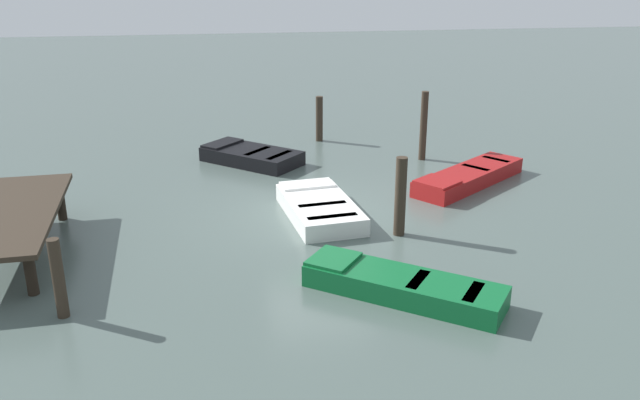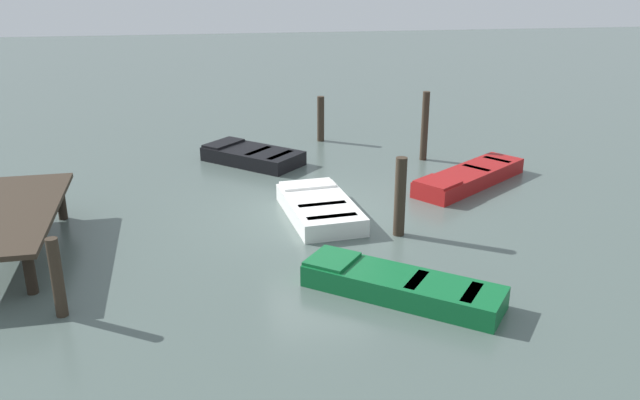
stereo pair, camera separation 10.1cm
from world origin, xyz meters
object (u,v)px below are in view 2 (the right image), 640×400
(rowboat_black, at_px, (252,155))
(rowboat_green, at_px, (400,285))
(rowboat_red, at_px, (469,177))
(rowboat_white, at_px, (319,208))
(dock_segment, at_px, (13,216))
(mooring_piling_mid_right, at_px, (400,197))
(mooring_piling_far_right, at_px, (57,278))
(mooring_piling_near_right, at_px, (321,119))
(mooring_piling_center, at_px, (425,126))

(rowboat_black, bearing_deg, rowboat_green, 145.90)
(rowboat_green, distance_m, rowboat_red, 6.64)
(rowboat_white, height_order, rowboat_green, same)
(rowboat_white, xyz_separation_m, rowboat_green, (-4.02, -0.82, -0.00))
(dock_segment, relative_size, mooring_piling_mid_right, 2.69)
(mooring_piling_far_right, height_order, mooring_piling_mid_right, mooring_piling_mid_right)
(rowboat_black, distance_m, mooring_piling_near_right, 3.22)
(dock_segment, relative_size, rowboat_black, 1.54)
(rowboat_black, height_order, rowboat_red, same)
(dock_segment, xyz_separation_m, mooring_piling_center, (5.19, -10.09, 0.19))
(rowboat_green, xyz_separation_m, mooring_piling_far_right, (0.22, 5.78, 0.49))
(rowboat_red, bearing_deg, rowboat_white, -15.82)
(dock_segment, distance_m, rowboat_black, 7.61)
(rowboat_green, xyz_separation_m, rowboat_red, (5.68, -3.44, -0.00))
(rowboat_black, xyz_separation_m, rowboat_red, (-2.90, -5.54, -0.00))
(mooring_piling_near_right, relative_size, mooring_piling_center, 0.72)
(mooring_piling_far_right, bearing_deg, rowboat_green, -92.15)
(rowboat_red, height_order, mooring_piling_far_right, mooring_piling_far_right)
(rowboat_green, xyz_separation_m, mooring_piling_center, (8.11, -2.93, 0.80))
(rowboat_white, bearing_deg, rowboat_black, 9.04)
(rowboat_black, bearing_deg, mooring_piling_center, -143.19)
(mooring_piling_mid_right, distance_m, mooring_piling_center, 5.85)
(rowboat_green, distance_m, rowboat_black, 8.83)
(mooring_piling_mid_right, bearing_deg, mooring_piling_near_right, 3.26)
(dock_segment, distance_m, mooring_piling_center, 11.35)
(rowboat_green, relative_size, rowboat_black, 1.13)
(dock_segment, relative_size, mooring_piling_far_right, 3.33)
(rowboat_red, bearing_deg, mooring_piling_mid_right, 10.40)
(mooring_piling_near_right, xyz_separation_m, mooring_piling_center, (-2.59, -2.68, 0.28))
(rowboat_green, xyz_separation_m, rowboat_black, (8.58, 2.11, 0.00))
(dock_segment, bearing_deg, mooring_piling_center, -65.98)
(rowboat_white, xyz_separation_m, mooring_piling_near_right, (6.69, -1.08, 0.52))
(rowboat_black, height_order, mooring_piling_far_right, mooring_piling_far_right)
(dock_segment, distance_m, rowboat_white, 6.46)
(mooring_piling_near_right, height_order, mooring_piling_center, mooring_piling_center)
(dock_segment, xyz_separation_m, mooring_piling_mid_right, (-0.22, -7.87, 0.04))
(rowboat_green, xyz_separation_m, mooring_piling_mid_right, (2.70, -0.71, 0.65))
(rowboat_green, height_order, mooring_piling_mid_right, mooring_piling_mid_right)
(rowboat_red, bearing_deg, rowboat_black, -64.72)
(rowboat_white, height_order, mooring_piling_mid_right, mooring_piling_mid_right)
(mooring_piling_mid_right, xyz_separation_m, mooring_piling_center, (5.41, -2.22, 0.15))
(dock_segment, bearing_deg, mooring_piling_far_right, -156.08)
(rowboat_red, distance_m, mooring_piling_center, 2.61)
(mooring_piling_mid_right, bearing_deg, rowboat_white, 49.35)
(dock_segment, height_order, mooring_piling_mid_right, mooring_piling_mid_right)
(rowboat_green, height_order, rowboat_red, same)
(mooring_piling_near_right, height_order, mooring_piling_mid_right, mooring_piling_mid_right)
(rowboat_black, bearing_deg, dock_segment, 90.30)
(rowboat_red, height_order, mooring_piling_center, mooring_piling_center)
(dock_segment, xyz_separation_m, rowboat_white, (1.10, -6.34, -0.61))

